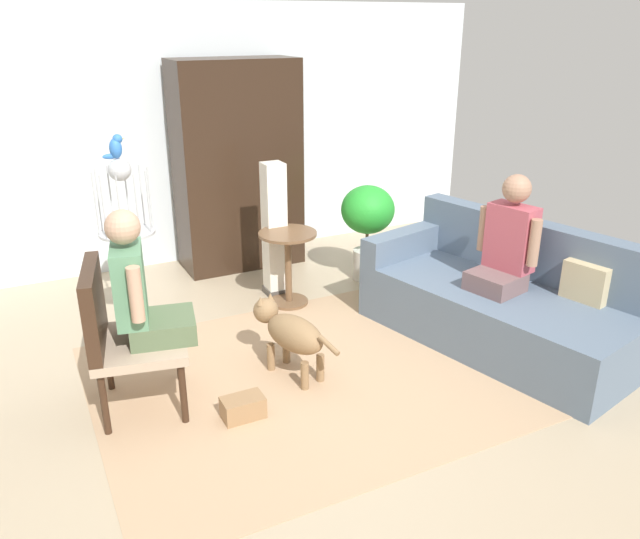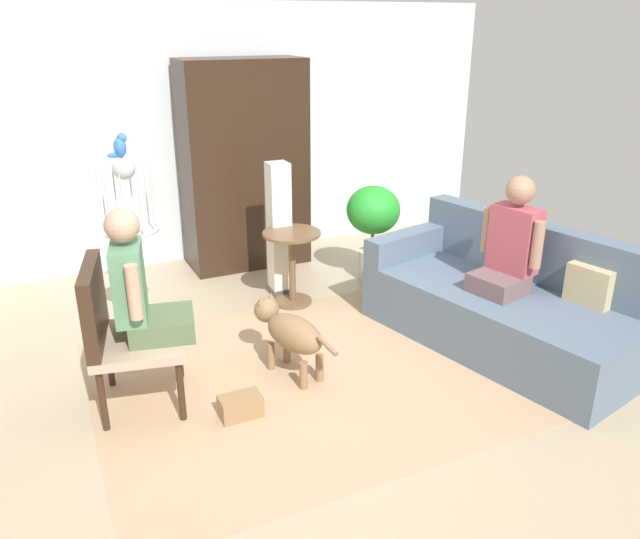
% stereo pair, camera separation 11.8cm
% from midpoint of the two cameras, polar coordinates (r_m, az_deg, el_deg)
% --- Properties ---
extents(ground_plane, '(6.88, 6.88, 0.00)m').
position_cam_midpoint_polar(ground_plane, '(4.48, 1.02, -9.64)').
color(ground_plane, tan).
extents(back_wall, '(6.33, 0.12, 2.52)m').
position_cam_midpoint_polar(back_wall, '(6.54, -9.82, 11.94)').
color(back_wall, silver).
rests_on(back_wall, ground).
extents(area_rug, '(2.85, 2.35, 0.01)m').
position_cam_midpoint_polar(area_rug, '(4.45, -0.48, -9.79)').
color(area_rug, tan).
rests_on(area_rug, ground).
extents(couch, '(1.40, 2.24, 0.90)m').
position_cam_midpoint_polar(couch, '(5.02, 16.93, -3.04)').
color(couch, slate).
rests_on(couch, ground).
extents(armchair, '(0.67, 0.71, 0.98)m').
position_cam_midpoint_polar(armchair, '(4.08, -17.22, -4.88)').
color(armchair, '#382316').
rests_on(armchair, ground).
extents(person_on_couch, '(0.47, 0.50, 0.86)m').
position_cam_midpoint_polar(person_on_couch, '(4.80, 17.63, 2.19)').
color(person_on_couch, '#6D5354').
extents(person_on_armchair, '(0.52, 0.51, 0.84)m').
position_cam_midpoint_polar(person_on_armchair, '(3.97, -15.33, -1.64)').
color(person_on_armchair, '#546746').
extents(round_end_table, '(0.50, 0.50, 0.66)m').
position_cam_midpoint_polar(round_end_table, '(5.41, -1.94, 0.83)').
color(round_end_table, brown).
rests_on(round_end_table, ground).
extents(dog, '(0.39, 0.79, 0.52)m').
position_cam_midpoint_polar(dog, '(4.37, -1.99, -5.65)').
color(dog, olive).
rests_on(dog, ground).
extents(bird_cage_stand, '(0.42, 0.42, 1.40)m').
position_cam_midpoint_polar(bird_cage_stand, '(5.03, -16.07, 2.46)').
color(bird_cage_stand, silver).
rests_on(bird_cage_stand, ground).
extents(parrot, '(0.17, 0.10, 0.17)m').
position_cam_midpoint_polar(parrot, '(4.85, -17.08, 10.69)').
color(parrot, blue).
rests_on(parrot, bird_cage_stand).
extents(potted_plant, '(0.50, 0.50, 0.92)m').
position_cam_midpoint_polar(potted_plant, '(5.90, 5.43, 4.66)').
color(potted_plant, beige).
rests_on(potted_plant, ground).
extents(column_lamp, '(0.20, 0.20, 1.21)m').
position_cam_midpoint_polar(column_lamp, '(5.56, -3.14, 3.52)').
color(column_lamp, '#4C4742').
rests_on(column_lamp, ground).
extents(armoire_cabinet, '(1.18, 0.56, 2.02)m').
position_cam_midpoint_polar(armoire_cabinet, '(6.27, -6.36, 9.38)').
color(armoire_cabinet, black).
rests_on(armoire_cabinet, ground).
extents(handbag, '(0.26, 0.16, 0.14)m').
position_cam_midpoint_polar(handbag, '(4.06, -6.41, -12.28)').
color(handbag, '#99724C').
rests_on(handbag, ground).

